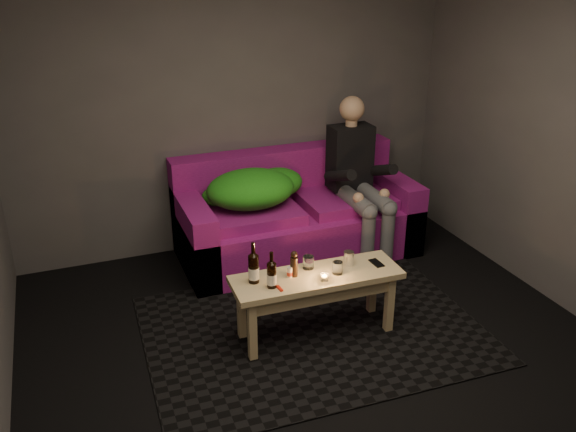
# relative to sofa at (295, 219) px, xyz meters

# --- Properties ---
(floor) EXTENTS (4.50, 4.50, 0.00)m
(floor) POSITION_rel_sofa_xyz_m (-0.41, -1.82, -0.33)
(floor) COLOR black
(floor) RESTS_ON ground
(room) EXTENTS (4.50, 4.50, 4.50)m
(room) POSITION_rel_sofa_xyz_m (-0.41, -1.35, 1.32)
(room) COLOR silver
(room) RESTS_ON ground
(rug) EXTENTS (2.46, 1.83, 0.01)m
(rug) POSITION_rel_sofa_xyz_m (-0.36, -1.25, -0.32)
(rug) COLOR black
(rug) RESTS_ON floor
(sofa) EXTENTS (2.11, 0.95, 0.91)m
(sofa) POSITION_rel_sofa_xyz_m (0.00, 0.00, 0.00)
(sofa) COLOR #770F63
(sofa) RESTS_ON floor
(green_blanket) EXTENTS (0.93, 0.63, 0.32)m
(green_blanket) POSITION_rel_sofa_xyz_m (-0.39, -0.01, 0.35)
(green_blanket) COLOR #238017
(green_blanket) RESTS_ON sofa
(person) EXTENTS (0.38, 0.87, 1.41)m
(person) POSITION_rel_sofa_xyz_m (0.53, -0.17, 0.40)
(person) COLOR black
(person) RESTS_ON sofa
(coffee_table) EXTENTS (1.21, 0.42, 0.49)m
(coffee_table) POSITION_rel_sofa_xyz_m (-0.36, -1.30, 0.08)
(coffee_table) COLOR tan
(coffee_table) RESTS_ON rug
(beer_bottle_a) EXTENTS (0.07, 0.07, 0.30)m
(beer_bottle_a) POSITION_rel_sofa_xyz_m (-0.80, -1.24, 0.27)
(beer_bottle_a) COLOR black
(beer_bottle_a) RESTS_ON coffee_table
(beer_bottle_b) EXTENTS (0.07, 0.07, 0.26)m
(beer_bottle_b) POSITION_rel_sofa_xyz_m (-0.71, -1.35, 0.26)
(beer_bottle_b) COLOR black
(beer_bottle_b) RESTS_ON coffee_table
(salt_shaker) EXTENTS (0.05, 0.05, 0.08)m
(salt_shaker) POSITION_rel_sofa_xyz_m (-0.55, -1.26, 0.20)
(salt_shaker) COLOR silver
(salt_shaker) RESTS_ON coffee_table
(pepper_mill) EXTENTS (0.06, 0.06, 0.14)m
(pepper_mill) POSITION_rel_sofa_xyz_m (-0.52, -1.26, 0.24)
(pepper_mill) COLOR black
(pepper_mill) RESTS_ON coffee_table
(tumbler_back) EXTENTS (0.09, 0.09, 0.09)m
(tumbler_back) POSITION_rel_sofa_xyz_m (-0.38, -1.19, 0.21)
(tumbler_back) COLOR white
(tumbler_back) RESTS_ON coffee_table
(tealight) EXTENTS (0.06, 0.06, 0.05)m
(tealight) POSITION_rel_sofa_xyz_m (-0.35, -1.39, 0.19)
(tealight) COLOR white
(tealight) RESTS_ON coffee_table
(tumbler_front) EXTENTS (0.09, 0.09, 0.09)m
(tumbler_front) POSITION_rel_sofa_xyz_m (-0.22, -1.34, 0.21)
(tumbler_front) COLOR white
(tumbler_front) RESTS_ON coffee_table
(steel_cup) EXTENTS (0.09, 0.09, 0.10)m
(steel_cup) POSITION_rel_sofa_xyz_m (-0.09, -1.25, 0.22)
(steel_cup) COLOR silver
(steel_cup) RESTS_ON coffee_table
(smartphone) EXTENTS (0.07, 0.13, 0.01)m
(smartphone) POSITION_rel_sofa_xyz_m (0.10, -1.30, 0.17)
(smartphone) COLOR black
(smartphone) RESTS_ON coffee_table
(red_lighter) EXTENTS (0.03, 0.07, 0.01)m
(red_lighter) POSITION_rel_sofa_xyz_m (-0.68, -1.39, 0.17)
(red_lighter) COLOR red
(red_lighter) RESTS_ON coffee_table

